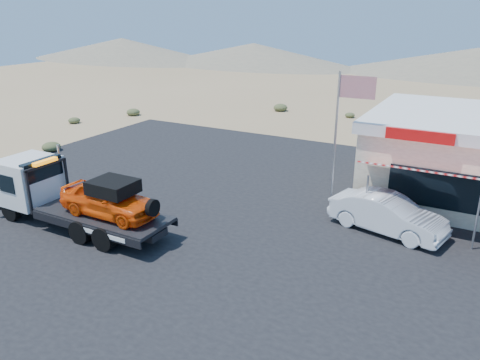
{
  "coord_description": "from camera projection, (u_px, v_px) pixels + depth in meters",
  "views": [
    {
      "loc": [
        10.37,
        -14.27,
        8.28
      ],
      "look_at": [
        1.37,
        2.18,
        1.5
      ],
      "focal_mm": 35.0,
      "sensor_mm": 36.0,
      "label": 1
    }
  ],
  "objects": [
    {
      "name": "distant_hills",
      "position": [
        347.0,
        58.0,
        68.53
      ],
      "size": [
        126.0,
        48.0,
        4.2
      ],
      "color": "#726B59",
      "rests_on": "ground"
    },
    {
      "name": "desert_scrub",
      "position": [
        108.0,
        131.0,
        33.21
      ],
      "size": [
        22.73,
        32.25,
        0.66
      ],
      "color": "#414827",
      "rests_on": "ground"
    },
    {
      "name": "white_sedan",
      "position": [
        387.0,
        214.0,
        18.39
      ],
      "size": [
        4.77,
        2.57,
        1.49
      ],
      "primitive_type": "imported",
      "rotation": [
        0.0,
        0.0,
        1.34
      ],
      "color": "silver",
      "rests_on": "asphalt_lot"
    },
    {
      "name": "asphalt_lot",
      "position": [
        261.0,
        208.0,
        20.84
      ],
      "size": [
        32.0,
        24.0,
        0.02
      ],
      "primitive_type": "cube",
      "color": "black",
      "rests_on": "ground"
    },
    {
      "name": "tow_truck",
      "position": [
        75.0,
        195.0,
        18.58
      ],
      "size": [
        7.81,
        2.32,
        2.61
      ],
      "color": "black",
      "rests_on": "asphalt_lot"
    },
    {
      "name": "ground",
      "position": [
        186.0,
        224.0,
        19.27
      ],
      "size": [
        120.0,
        120.0,
        0.0
      ],
      "primitive_type": "plane",
      "color": "#937953",
      "rests_on": "ground"
    },
    {
      "name": "flagpole",
      "position": [
        342.0,
        126.0,
        19.48
      ],
      "size": [
        1.55,
        0.1,
        6.0
      ],
      "color": "#99999E",
      "rests_on": "asphalt_lot"
    }
  ]
}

